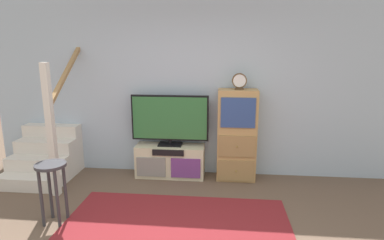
% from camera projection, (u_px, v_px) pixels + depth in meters
% --- Properties ---
extents(back_wall, '(6.40, 0.12, 2.70)m').
position_uv_depth(back_wall, '(191.00, 89.00, 4.94)').
color(back_wall, '#A8BCD1').
rests_on(back_wall, ground_plane).
extents(area_rug, '(2.60, 1.80, 0.01)m').
position_uv_depth(area_rug, '(174.00, 234.00, 3.44)').
color(area_rug, maroon).
rests_on(area_rug, ground_plane).
extents(media_console, '(1.06, 0.38, 0.50)m').
position_uv_depth(media_console, '(170.00, 161.00, 4.96)').
color(media_console, beige).
rests_on(media_console, ground_plane).
extents(television, '(1.18, 0.22, 0.78)m').
position_uv_depth(television, '(170.00, 119.00, 4.83)').
color(television, black).
rests_on(television, media_console).
extents(side_cabinet, '(0.58, 0.38, 1.38)m').
position_uv_depth(side_cabinet, '(237.00, 135.00, 4.78)').
color(side_cabinet, tan).
rests_on(side_cabinet, ground_plane).
extents(desk_clock, '(0.21, 0.08, 0.24)m').
position_uv_depth(desk_clock, '(239.00, 81.00, 4.58)').
color(desk_clock, '#4C3823').
rests_on(desk_clock, side_cabinet).
extents(staircase, '(1.00, 1.36, 2.20)m').
position_uv_depth(staircase, '(52.00, 150.00, 5.13)').
color(staircase, silver).
rests_on(staircase, ground_plane).
extents(bar_stool_near, '(0.34, 0.34, 0.72)m').
position_uv_depth(bar_stool_near, '(52.00, 179.00, 3.57)').
color(bar_stool_near, '#333338').
rests_on(bar_stool_near, ground_plane).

